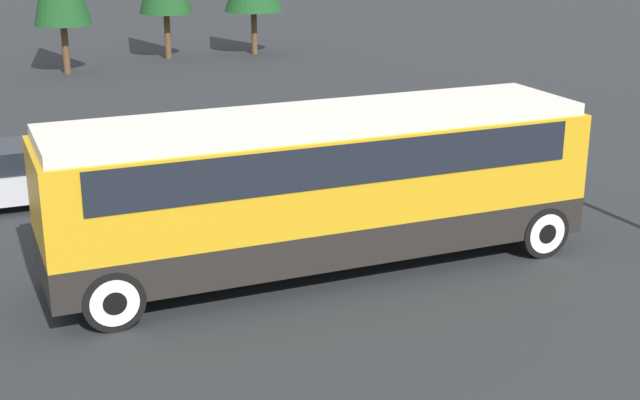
# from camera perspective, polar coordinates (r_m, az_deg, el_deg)

# --- Properties ---
(ground_plane) EXTENTS (120.00, 120.00, 0.00)m
(ground_plane) POSITION_cam_1_polar(r_m,az_deg,el_deg) (17.17, 0.00, -4.32)
(ground_plane) COLOR #26282B
(tour_bus) EXTENTS (10.24, 2.64, 3.02)m
(tour_bus) POSITION_cam_1_polar(r_m,az_deg,el_deg) (16.60, 0.31, 1.55)
(tour_bus) COLOR black
(tour_bus) RESTS_ON ground_plane
(parked_car_near) EXTENTS (4.11, 1.92, 1.41)m
(parked_car_near) POSITION_cam_1_polar(r_m,az_deg,el_deg) (23.97, -5.90, 3.85)
(parked_car_near) COLOR black
(parked_car_near) RESTS_ON ground_plane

